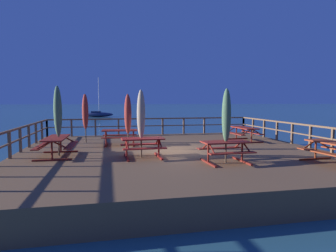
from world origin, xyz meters
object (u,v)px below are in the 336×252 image
object	(u,v)px
picnic_table_mid_right	(226,147)
patio_umbrella_short_mid	(226,116)
patio_umbrella_tall_back_left	(128,114)
patio_umbrella_tall_mid_left	(85,112)
picnic_table_mid_centre	(143,144)
patio_umbrella_tall_back_right	(141,115)
picnic_table_front_right	(244,131)
picnic_table_mid_left	(120,134)
picnic_table_front_left	(335,148)
sailboat_distant	(97,114)
picnic_table_back_left	(56,142)
patio_umbrella_short_back	(58,112)

from	to	relation	value
picnic_table_mid_right	patio_umbrella_short_mid	world-z (taller)	patio_umbrella_short_mid
patio_umbrella_tall_back_left	patio_umbrella_tall_mid_left	xyz separation A→B (m)	(-2.04, 2.52, 0.04)
picnic_table_mid_centre	patio_umbrella_tall_back_right	size ratio (longest dim) A/B	0.63
patio_umbrella_tall_back_left	picnic_table_mid_right	bearing A→B (deg)	-48.37
picnic_table_front_right	picnic_table_mid_left	xyz separation A→B (m)	(-6.72, -0.13, -0.01)
picnic_table_front_left	sailboat_distant	distance (m)	50.61
picnic_table_mid_centre	patio_umbrella_tall_mid_left	size ratio (longest dim) A/B	0.65
picnic_table_back_left	patio_umbrella_tall_back_right	size ratio (longest dim) A/B	0.83
patio_umbrella_tall_back_right	picnic_table_front_right	bearing A→B (deg)	30.52
picnic_table_mid_right	picnic_table_front_left	xyz separation A→B (m)	(3.60, -1.01, 0.01)
picnic_table_mid_centre	sailboat_distant	size ratio (longest dim) A/B	0.21
picnic_table_front_left	patio_umbrella_short_mid	size ratio (longest dim) A/B	0.83
patio_umbrella_short_back	sailboat_distant	bearing A→B (deg)	90.20
picnic_table_front_right	picnic_table_front_left	size ratio (longest dim) A/B	0.95
patio_umbrella_tall_back_left	patio_umbrella_short_back	xyz separation A→B (m)	(-2.81, -1.08, 0.18)
patio_umbrella_tall_mid_left	picnic_table_mid_right	bearing A→B (deg)	-49.44
picnic_table_mid_right	picnic_table_front_left	bearing A→B (deg)	-15.68
picnic_table_mid_right	picnic_table_front_left	distance (m)	3.74
patio_umbrella_short_mid	patio_umbrella_tall_back_left	size ratio (longest dim) A/B	1.05
patio_umbrella_short_mid	sailboat_distant	world-z (taller)	sailboat_distant
picnic_table_mid_left	patio_umbrella_tall_back_right	world-z (taller)	patio_umbrella_tall_back_right
sailboat_distant	picnic_table_front_right	bearing A→B (deg)	-77.86
picnic_table_mid_centre	picnic_table_mid_left	size ratio (longest dim) A/B	0.92
picnic_table_mid_right	picnic_table_front_left	size ratio (longest dim) A/B	0.79
picnic_table_mid_left	patio_umbrella_short_mid	bearing A→B (deg)	-54.78
picnic_table_mid_left	patio_umbrella_short_back	distance (m)	3.72
picnic_table_mid_left	patio_umbrella_short_back	xyz separation A→B (m)	(-2.49, -2.48, 1.22)
picnic_table_back_left	patio_umbrella_short_mid	xyz separation A→B (m)	(6.09, -2.46, 1.11)
picnic_table_mid_left	patio_umbrella_tall_mid_left	distance (m)	2.31
picnic_table_mid_centre	patio_umbrella_tall_mid_left	distance (m)	5.32
picnic_table_mid_right	picnic_table_mid_centre	size ratio (longest dim) A/B	1.03
picnic_table_mid_right	picnic_table_back_left	xyz separation A→B (m)	(-6.07, 2.45, 0.01)
picnic_table_front_right	sailboat_distant	xyz separation A→B (m)	(-9.37, 43.53, -0.89)
picnic_table_front_right	patio_umbrella_tall_back_right	size ratio (longest dim) A/B	0.79
picnic_table_mid_centre	picnic_table_mid_left	xyz separation A→B (m)	(-0.75, 3.47, 0.00)
picnic_table_front_right	patio_umbrella_short_back	size ratio (longest dim) A/B	0.74
picnic_table_front_right	patio_umbrella_tall_back_right	world-z (taller)	patio_umbrella_tall_back_right
picnic_table_mid_centre	picnic_table_front_right	world-z (taller)	same
picnic_table_mid_centre	patio_umbrella_tall_mid_left	bearing A→B (deg)	118.21
patio_umbrella_short_mid	sailboat_distant	xyz separation A→B (m)	(-6.17, 48.65, -2.01)
picnic_table_mid_right	picnic_table_mid_centre	xyz separation A→B (m)	(-2.76, 1.52, -0.00)
picnic_table_mid_centre	patio_umbrella_tall_back_left	bearing A→B (deg)	101.58
picnic_table_back_left	patio_umbrella_short_mid	bearing A→B (deg)	-21.98
picnic_table_mid_right	picnic_table_front_left	world-z (taller)	same
patio_umbrella_tall_back_left	patio_umbrella_tall_mid_left	distance (m)	3.24
sailboat_distant	picnic_table_mid_left	bearing A→B (deg)	-86.53
picnic_table_front_left	patio_umbrella_tall_back_right	size ratio (longest dim) A/B	0.83
picnic_table_back_left	picnic_table_front_left	world-z (taller)	same
patio_umbrella_tall_back_left	patio_umbrella_short_mid	bearing A→B (deg)	-48.29
picnic_table_back_left	patio_umbrella_short_back	xyz separation A→B (m)	(0.08, 0.06, 1.21)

